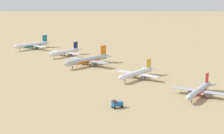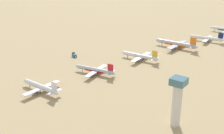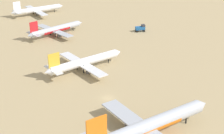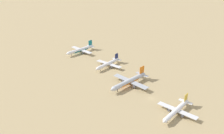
{
  "view_description": "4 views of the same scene",
  "coord_description": "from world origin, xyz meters",
  "px_view_note": "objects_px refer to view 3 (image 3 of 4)",
  "views": [
    {
      "loc": [
        176.53,
        155.86,
        52.67
      ],
      "look_at": [
        8.75,
        8.1,
        5.84
      ],
      "focal_mm": 57.45,
      "sensor_mm": 36.0,
      "label": 1
    },
    {
      "loc": [
        -113.63,
        219.84,
        78.4
      ],
      "look_at": [
        5.71,
        63.43,
        4.9
      ],
      "focal_mm": 45.08,
      "sensor_mm": 36.0,
      "label": 2
    },
    {
      "loc": [
        -57.36,
        -88.43,
        58.61
      ],
      "look_at": [
        9.02,
        10.74,
        5.67
      ],
      "focal_mm": 55.07,
      "sensor_mm": 36.0,
      "label": 3
    },
    {
      "loc": [
        135.38,
        90.97,
        99.35
      ],
      "look_at": [
        -13.09,
        -57.42,
        5.22
      ],
      "focal_mm": 37.73,
      "sensor_mm": 36.0,
      "label": 4
    }
  ],
  "objects_px": {
    "parked_jet_3": "(84,62)",
    "parked_jet_5": "(37,10)",
    "parked_jet_2": "(148,126)",
    "parked_jet_4": "(56,29)",
    "service_truck": "(141,28)"
  },
  "relations": [
    {
      "from": "parked_jet_3",
      "to": "parked_jet_4",
      "type": "distance_m",
      "value": 48.45
    },
    {
      "from": "parked_jet_3",
      "to": "parked_jet_4",
      "type": "bearing_deg",
      "value": 78.57
    },
    {
      "from": "parked_jet_4",
      "to": "parked_jet_5",
      "type": "bearing_deg",
      "value": 79.67
    },
    {
      "from": "parked_jet_3",
      "to": "parked_jet_5",
      "type": "height_order",
      "value": "parked_jet_3"
    },
    {
      "from": "parked_jet_2",
      "to": "service_truck",
      "type": "distance_m",
      "value": 99.38
    },
    {
      "from": "parked_jet_3",
      "to": "parked_jet_4",
      "type": "height_order",
      "value": "parked_jet_3"
    },
    {
      "from": "parked_jet_2",
      "to": "service_truck",
      "type": "relative_size",
      "value": 7.99
    },
    {
      "from": "parked_jet_2",
      "to": "parked_jet_5",
      "type": "bearing_deg",
      "value": 79.58
    },
    {
      "from": "parked_jet_2",
      "to": "parked_jet_3",
      "type": "xyz_separation_m",
      "value": [
        8.71,
        51.71,
        -0.76
      ]
    },
    {
      "from": "parked_jet_3",
      "to": "parked_jet_5",
      "type": "bearing_deg",
      "value": 79.1
    },
    {
      "from": "parked_jet_4",
      "to": "parked_jet_5",
      "type": "distance_m",
      "value": 44.92
    },
    {
      "from": "parked_jet_2",
      "to": "parked_jet_4",
      "type": "bearing_deg",
      "value": 79.54
    },
    {
      "from": "parked_jet_2",
      "to": "service_truck",
      "type": "height_order",
      "value": "parked_jet_2"
    },
    {
      "from": "parked_jet_4",
      "to": "parked_jet_3",
      "type": "bearing_deg",
      "value": -101.43
    },
    {
      "from": "parked_jet_3",
      "to": "parked_jet_5",
      "type": "xyz_separation_m",
      "value": [
        17.65,
        91.68,
        -0.22
      ]
    }
  ]
}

